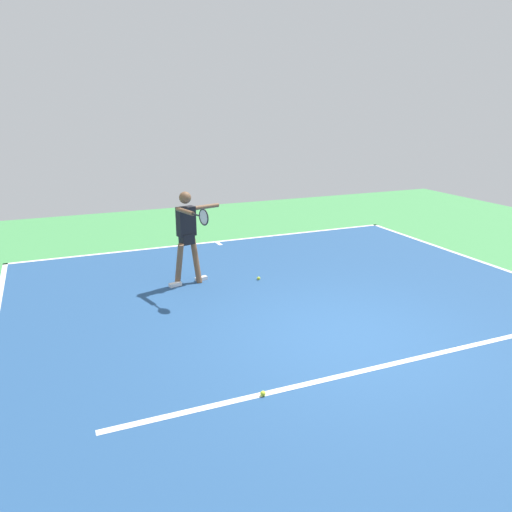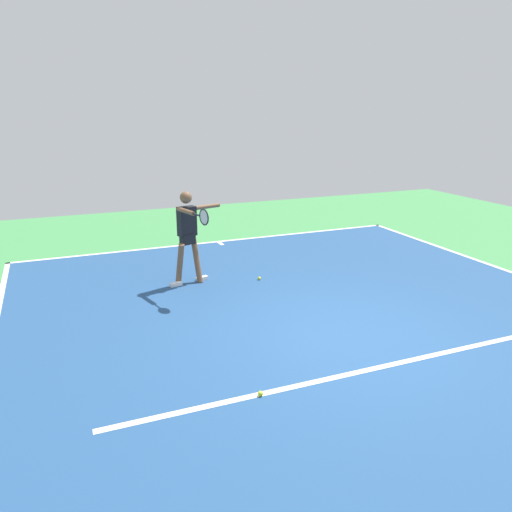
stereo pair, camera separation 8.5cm
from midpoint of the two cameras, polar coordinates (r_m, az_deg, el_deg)
name	(u,v)px [view 1 (the left image)]	position (r m, az deg, el deg)	size (l,w,h in m)	color
ground_plane	(344,336)	(7.74, 9.57, -8.89)	(21.62, 21.62, 0.00)	#428E4C
court_surface	(344,336)	(7.74, 9.57, -8.88)	(9.81, 12.01, 0.00)	navy
court_line_baseline_near	(216,242)	(12.85, -4.69, 1.63)	(9.81, 0.10, 0.01)	white
court_line_service	(384,366)	(7.02, 13.99, -11.96)	(7.35, 0.10, 0.01)	white
court_line_centre_mark	(219,244)	(12.66, -4.40, 1.42)	(0.10, 0.30, 0.01)	white
tennis_player	(188,231)	(9.58, -7.99, 2.77)	(1.12, 1.29, 1.81)	brown
tennis_ball_near_player	(259,278)	(9.98, 0.05, -2.54)	(0.07, 0.07, 0.07)	#CCE033
tennis_ball_far_corner	(263,394)	(6.18, 0.38, -15.30)	(0.07, 0.07, 0.07)	#CCE033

